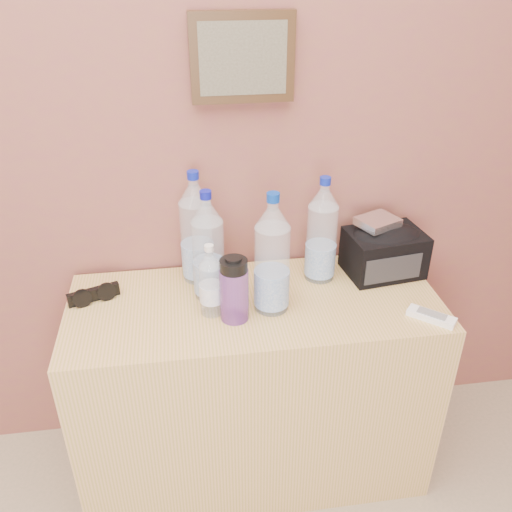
{
  "coord_description": "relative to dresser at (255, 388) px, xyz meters",
  "views": [
    {
      "loc": [
        0.17,
        0.37,
        1.68
      ],
      "look_at": [
        0.37,
        1.71,
        0.9
      ],
      "focal_mm": 38.0,
      "sensor_mm": 36.0,
      "label": 1
    }
  ],
  "objects": [
    {
      "name": "toiletry_bag",
      "position": [
        0.45,
        0.11,
        0.44
      ],
      "size": [
        0.26,
        0.21,
        0.17
      ],
      "primitive_type": null,
      "rotation": [
        0.0,
        0.0,
        0.13
      ],
      "color": "black",
      "rests_on": "dresser"
    },
    {
      "name": "pet_large_d",
      "position": [
        0.05,
        -0.04,
        0.53
      ],
      "size": [
        0.1,
        0.1,
        0.38
      ],
      "rotation": [
        0.0,
        0.0,
        0.01
      ],
      "color": "silver",
      "rests_on": "dresser"
    },
    {
      "name": "picture_frame",
      "position": [
        0.0,
        0.24,
        1.04
      ],
      "size": [
        0.3,
        0.03,
        0.25
      ],
      "primitive_type": null,
      "color": "#382311",
      "rests_on": "room_shell"
    },
    {
      "name": "nalgene_bottle",
      "position": [
        -0.07,
        -0.07,
        0.46
      ],
      "size": [
        0.08,
        0.08,
        0.21
      ],
      "rotation": [
        0.0,
        0.0,
        -0.11
      ],
      "color": "purple",
      "rests_on": "dresser"
    },
    {
      "name": "pet_large_c",
      "position": [
        0.23,
        0.11,
        0.52
      ],
      "size": [
        0.1,
        0.1,
        0.35
      ],
      "rotation": [
        0.0,
        0.0,
        -0.14
      ],
      "color": "silver",
      "rests_on": "dresser"
    },
    {
      "name": "foil_packet",
      "position": [
        0.42,
        0.13,
        0.54
      ],
      "size": [
        0.15,
        0.14,
        0.03
      ],
      "primitive_type": "cube",
      "rotation": [
        0.0,
        0.0,
        0.42
      ],
      "color": "silver",
      "rests_on": "toiletry_bag"
    },
    {
      "name": "ac_remote",
      "position": [
        0.5,
        -0.17,
        0.37
      ],
      "size": [
        0.13,
        0.13,
        0.02
      ],
      "primitive_type": "cube",
      "rotation": [
        0.0,
        0.0,
        -0.72
      ],
      "color": "silver",
      "rests_on": "dresser"
    },
    {
      "name": "sunglasses",
      "position": [
        -0.49,
        0.08,
        0.38
      ],
      "size": [
        0.17,
        0.11,
        0.04
      ],
      "primitive_type": null,
      "rotation": [
        0.0,
        0.0,
        0.36
      ],
      "color": "black",
      "rests_on": "dresser"
    },
    {
      "name": "pet_large_a",
      "position": [
        -0.13,
        0.06,
        0.52
      ],
      "size": [
        0.1,
        0.1,
        0.35
      ],
      "rotation": [
        0.0,
        0.0,
        0.05
      ],
      "color": "#CDE5F8",
      "rests_on": "dresser"
    },
    {
      "name": "pet_small",
      "position": [
        -0.13,
        -0.04,
        0.46
      ],
      "size": [
        0.07,
        0.07,
        0.23
      ],
      "rotation": [
        0.0,
        0.0,
        -0.03
      ],
      "color": "silver",
      "rests_on": "dresser"
    },
    {
      "name": "pet_large_b",
      "position": [
        -0.16,
        0.17,
        0.53
      ],
      "size": [
        0.1,
        0.1,
        0.37
      ],
      "rotation": [
        0.0,
        0.0,
        -0.11
      ],
      "color": "silver",
      "rests_on": "dresser"
    },
    {
      "name": "dresser",
      "position": [
        0.0,
        0.0,
        0.0
      ],
      "size": [
        1.15,
        0.48,
        0.72
      ],
      "primitive_type": "cube",
      "color": "#AC8253",
      "rests_on": "ground"
    }
  ]
}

